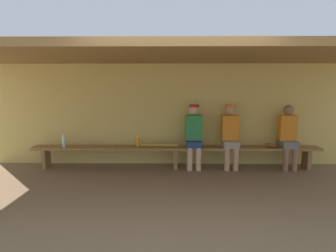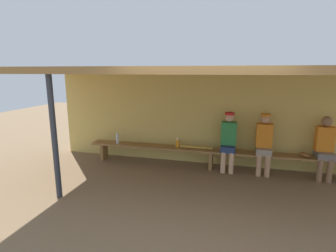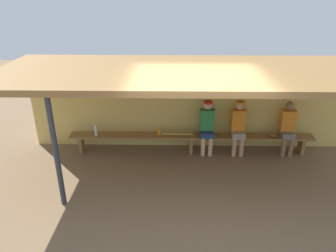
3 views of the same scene
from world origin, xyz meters
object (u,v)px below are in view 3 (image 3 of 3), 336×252
(player_in_white, at_px, (288,126))
(water_bottle_green, at_px, (159,131))
(support_post, at_px, (56,153))
(bench, at_px, (191,138))
(player_in_blue, at_px, (238,125))
(baseball_glove_dark_brown, at_px, (272,135))
(baseball_bat, at_px, (177,134))
(player_shirtless_tan, at_px, (207,125))
(water_bottle_clear, at_px, (96,131))

(player_in_white, xyz_separation_m, water_bottle_green, (-3.13, 0.03, -0.17))
(support_post, height_order, bench, support_post)
(player_in_blue, bearing_deg, baseball_glove_dark_brown, -1.67)
(player_in_blue, bearing_deg, baseball_bat, -179.86)
(player_in_blue, height_order, water_bottle_green, player_in_blue)
(player_in_white, relative_size, player_shirtless_tan, 0.99)
(bench, distance_m, baseball_bat, 0.36)
(bench, height_order, baseball_bat, baseball_bat)
(baseball_glove_dark_brown, bearing_deg, player_in_white, 52.55)
(support_post, distance_m, player_in_blue, 4.25)
(bench, xyz_separation_m, player_shirtless_tan, (0.38, 0.00, 0.36))
(player_in_white, distance_m, water_bottle_green, 3.14)
(player_in_blue, relative_size, water_bottle_clear, 5.12)
(baseball_bat, bearing_deg, support_post, -135.30)
(bench, bearing_deg, support_post, -140.43)
(water_bottle_clear, bearing_deg, baseball_bat, 1.28)
(player_in_white, bearing_deg, water_bottle_clear, -179.42)
(bench, xyz_separation_m, water_bottle_green, (-0.80, 0.03, 0.17))
(water_bottle_green, bearing_deg, water_bottle_clear, -177.26)
(support_post, height_order, water_bottle_green, support_post)
(support_post, xyz_separation_m, bench, (2.54, 2.10, -0.71))
(player_shirtless_tan, distance_m, baseball_glove_dark_brown, 1.62)
(bench, relative_size, baseball_bat, 7.78)
(bench, bearing_deg, player_shirtless_tan, 0.54)
(player_in_white, bearing_deg, player_in_blue, 179.98)
(player_in_blue, bearing_deg, water_bottle_green, 179.24)
(baseball_glove_dark_brown, bearing_deg, player_shirtless_tan, -132.27)
(bench, xyz_separation_m, baseball_glove_dark_brown, (1.98, -0.02, 0.12))
(support_post, distance_m, water_bottle_clear, 2.13)
(support_post, height_order, player_shirtless_tan, support_post)
(player_in_blue, bearing_deg, player_shirtless_tan, 180.00)
(water_bottle_green, bearing_deg, player_in_blue, -0.76)
(support_post, xyz_separation_m, baseball_bat, (2.19, 2.10, -0.61))
(baseball_glove_dark_brown, bearing_deg, baseball_bat, -131.91)
(support_post, relative_size, water_bottle_green, 10.36)
(support_post, relative_size, bench, 0.37)
(player_in_blue, height_order, player_shirtless_tan, same)
(player_in_blue, height_order, baseball_glove_dark_brown, player_in_blue)
(baseball_glove_dark_brown, bearing_deg, support_post, -106.70)
(support_post, relative_size, baseball_bat, 2.85)
(baseball_bat, bearing_deg, water_bottle_clear, -177.77)
(player_in_white, distance_m, baseball_bat, 2.69)
(player_shirtless_tan, relative_size, water_bottle_clear, 5.12)
(bench, height_order, water_bottle_clear, water_bottle_clear)
(player_shirtless_tan, xyz_separation_m, water_bottle_clear, (-2.72, -0.05, -0.16))
(water_bottle_green, height_order, baseball_bat, water_bottle_green)
(player_in_white, height_order, water_bottle_clear, player_in_white)
(player_in_white, bearing_deg, water_bottle_green, 179.52)
(water_bottle_clear, xyz_separation_m, baseball_bat, (1.99, 0.04, -0.09))
(water_bottle_clear, bearing_deg, player_in_blue, 0.79)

